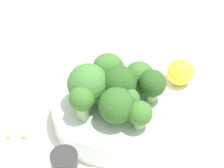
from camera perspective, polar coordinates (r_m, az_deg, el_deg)
name	(u,v)px	position (r m, az deg, el deg)	size (l,w,h in m)	color
ground_plane	(112,120)	(0.57, 0.00, -5.52)	(3.00, 3.00, 0.00)	silver
bowl	(112,111)	(0.56, 0.00, -4.12)	(0.18, 0.18, 0.04)	silver
broccoli_floret_0	(107,70)	(0.55, -0.76, 2.17)	(0.05, 0.05, 0.06)	#7A9E5B
broccoli_floret_1	(82,101)	(0.50, -4.58, -2.54)	(0.03, 0.03, 0.05)	#8EB770
broccoli_floret_2	(119,84)	(0.51, 1.10, 0.02)	(0.05, 0.05, 0.06)	#8EB770
broccoli_floret_3	(140,114)	(0.49, 4.27, -4.60)	(0.03, 0.03, 0.04)	#8EB770
broccoli_floret_4	(115,106)	(0.49, 0.46, -3.37)	(0.05, 0.05, 0.06)	#84AD66
broccoli_floret_5	(139,76)	(0.54, 4.16, 1.16)	(0.04, 0.04, 0.05)	#7A9E5B
broccoli_floret_6	(128,100)	(0.51, 2.47, -2.49)	(0.03, 0.03, 0.05)	#8EB770
broccoli_floret_7	(88,85)	(0.51, -3.67, -0.14)	(0.06, 0.06, 0.07)	#84AD66
broccoli_floret_8	(152,84)	(0.52, 6.13, -0.06)	(0.04, 0.04, 0.05)	#8EB770
lemon_wedge	(180,72)	(0.63, 10.33, 1.80)	(0.04, 0.04, 0.04)	yellow
almond_crumb_1	(24,136)	(0.56, -13.32, -7.76)	(0.01, 0.00, 0.01)	#AD7F4C
almond_crumb_2	(8,136)	(0.57, -15.60, -7.71)	(0.01, 0.00, 0.01)	#AD7F4C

